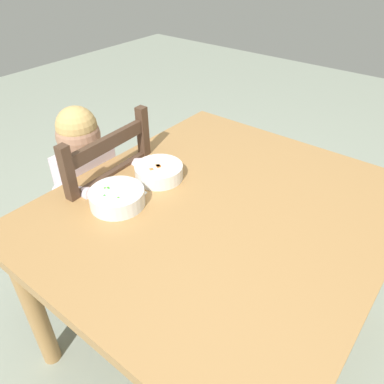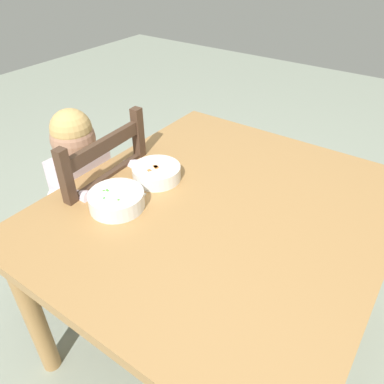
% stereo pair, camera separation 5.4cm
% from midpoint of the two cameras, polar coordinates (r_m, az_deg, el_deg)
% --- Properties ---
extents(ground_plane, '(8.00, 8.00, 0.00)m').
position_cam_midpoint_polar(ground_plane, '(1.80, 4.28, -20.16)').
color(ground_plane, gray).
extents(dining_table, '(1.20, 1.07, 0.70)m').
position_cam_midpoint_polar(dining_table, '(1.34, 5.42, -5.23)').
color(dining_table, '#A67945').
rests_on(dining_table, ground).
extents(dining_chair, '(0.44, 0.44, 0.91)m').
position_cam_midpoint_polar(dining_chair, '(1.70, -13.36, -3.40)').
color(dining_chair, '#483223').
rests_on(dining_chair, ground).
extents(child_figure, '(0.32, 0.31, 0.94)m').
position_cam_midpoint_polar(child_figure, '(1.60, -14.19, 1.52)').
color(child_figure, silver).
rests_on(child_figure, ground).
extents(bowl_of_peas, '(0.19, 0.19, 0.06)m').
position_cam_midpoint_polar(bowl_of_peas, '(1.28, -10.17, -0.80)').
color(bowl_of_peas, white).
rests_on(bowl_of_peas, dining_table).
extents(bowl_of_carrots, '(0.18, 0.18, 0.05)m').
position_cam_midpoint_polar(bowl_of_carrots, '(1.41, -3.85, 3.20)').
color(bowl_of_carrots, white).
rests_on(bowl_of_carrots, dining_table).
extents(spoon, '(0.14, 0.06, 0.01)m').
position_cam_midpoint_polar(spoon, '(1.40, -6.48, 1.78)').
color(spoon, silver).
rests_on(spoon, dining_table).
extents(paper_napkin, '(0.17, 0.16, 0.00)m').
position_cam_midpoint_polar(paper_napkin, '(1.33, -9.70, -0.95)').
color(paper_napkin, white).
rests_on(paper_napkin, dining_table).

